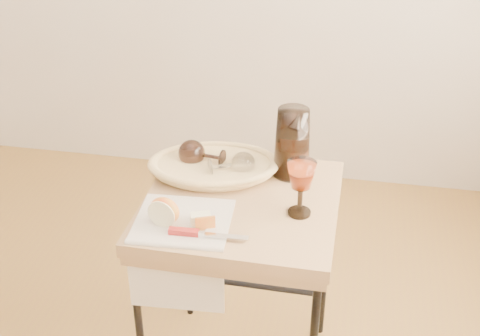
% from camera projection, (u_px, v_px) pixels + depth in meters
% --- Properties ---
extents(side_table, '(0.58, 0.58, 0.73)m').
position_uv_depth(side_table, '(241.00, 293.00, 2.08)').
color(side_table, olive).
rests_on(side_table, floor).
extents(tea_towel, '(0.28, 0.26, 0.01)m').
position_uv_depth(tea_towel, '(183.00, 220.00, 1.79)').
color(tea_towel, white).
rests_on(tea_towel, side_table).
extents(bread_basket, '(0.41, 0.32, 0.05)m').
position_uv_depth(bread_basket, '(214.00, 168.00, 2.01)').
color(bread_basket, tan).
rests_on(bread_basket, side_table).
extents(goblet_lying_a, '(0.15, 0.11, 0.09)m').
position_uv_depth(goblet_lying_a, '(205.00, 155.00, 2.01)').
color(goblet_lying_a, '#35201A').
rests_on(goblet_lying_a, bread_basket).
extents(goblet_lying_b, '(0.14, 0.12, 0.08)m').
position_uv_depth(goblet_lying_b, '(229.00, 165.00, 1.97)').
color(goblet_lying_b, white).
rests_on(goblet_lying_b, bread_basket).
extents(pitcher, '(0.22, 0.27, 0.26)m').
position_uv_depth(pitcher, '(292.00, 142.00, 1.97)').
color(pitcher, black).
rests_on(pitcher, side_table).
extents(wine_goblet, '(0.11, 0.11, 0.17)m').
position_uv_depth(wine_goblet, '(301.00, 188.00, 1.79)').
color(wine_goblet, white).
rests_on(wine_goblet, side_table).
extents(apple_half, '(0.10, 0.06, 0.08)m').
position_uv_depth(apple_half, '(165.00, 210.00, 1.76)').
color(apple_half, red).
rests_on(apple_half, tea_towel).
extents(apple_wedge, '(0.06, 0.05, 0.04)m').
position_uv_depth(apple_wedge, '(201.00, 219.00, 1.76)').
color(apple_wedge, '#FFFBC4').
rests_on(apple_wedge, tea_towel).
extents(table_knife, '(0.22, 0.03, 0.02)m').
position_uv_depth(table_knife, '(205.00, 234.00, 1.72)').
color(table_knife, silver).
rests_on(table_knife, tea_towel).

